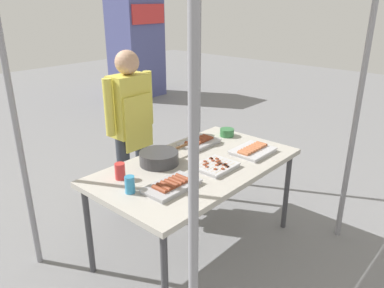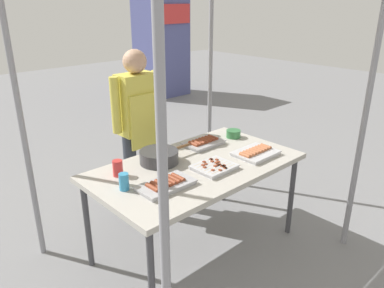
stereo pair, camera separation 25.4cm
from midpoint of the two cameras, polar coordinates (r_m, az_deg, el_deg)
name	(u,v)px [view 2 (the right image)]	position (r m, az deg, el deg)	size (l,w,h in m)	color
ground_plane	(196,247)	(3.22, 2.97, -15.37)	(18.00, 18.00, 0.00)	slate
stall_table	(196,171)	(2.86, 3.23, -4.09)	(1.60, 0.90, 0.75)	#B7B2A8
tray_grilled_sausages	(166,185)	(2.49, -1.09, -6.22)	(0.38, 0.22, 0.05)	#ADADB2
tray_meat_skewers	(214,167)	(2.76, 6.03, -3.54)	(0.29, 0.24, 0.04)	silver
tray_pork_links	(203,143)	(3.20, 4.02, 0.18)	(0.34, 0.22, 0.05)	#ADADB2
tray_spring_rolls	(256,153)	(3.05, 11.97, -1.36)	(0.33, 0.26, 0.05)	silver
cooking_wok	(159,156)	(2.85, -2.45, -1.90)	(0.46, 0.30, 0.10)	#38383A
condiment_bowl	(233,134)	(3.41, 8.43, 1.52)	(0.13, 0.13, 0.07)	#33723F
drink_cup_near_edge	(118,168)	(2.67, -8.53, -3.69)	(0.07, 0.07, 0.12)	red
drink_cup_by_wok	(124,182)	(2.47, -7.38, -5.75)	(0.06, 0.06, 0.11)	#338CBF
vendor_woman	(138,120)	(3.42, -6.07, 3.64)	(0.52, 0.22, 1.52)	#333842
neighbor_stall_left	(161,45)	(7.98, -3.73, 14.77)	(0.90, 0.82, 2.05)	#4C518C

